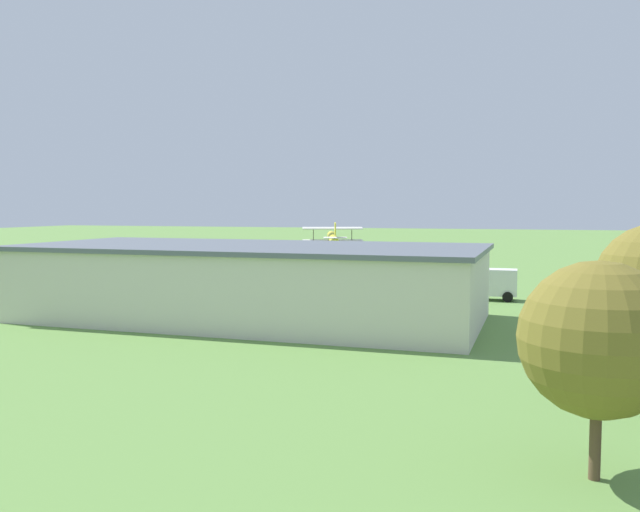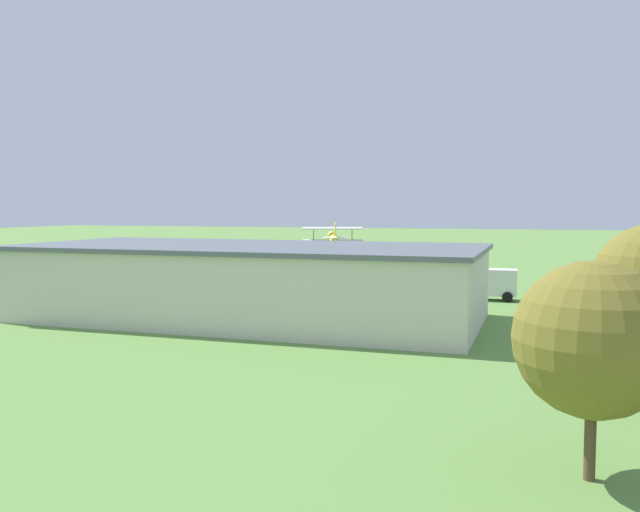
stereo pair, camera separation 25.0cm
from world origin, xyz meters
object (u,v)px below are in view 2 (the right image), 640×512
car_green (139,283)px  car_grey (50,277)px  truck_flatbed_blue (484,283)px  tree_behind_hangar_right (593,340)px  person_by_parked_cars (422,285)px  person_beside_truck (164,276)px  biplane (333,238)px  hangar (250,282)px  car_red (84,281)px  person_crossing_taxiway (164,281)px

car_green → car_grey: car_green is taller
car_grey → truck_flatbed_blue: bearing=-178.3°
car_green → tree_behind_hangar_right: bearing=136.8°
car_grey → person_by_parked_cars: size_ratio=2.65×
car_grey → person_beside_truck: (-12.12, -4.21, 0.06)m
tree_behind_hangar_right → person_beside_truck: bearing=-47.0°
biplane → car_grey: 32.65m
hangar → person_by_parked_cars: 21.95m
car_red → biplane: bearing=-148.9°
hangar → biplane: 27.09m
biplane → person_by_parked_cars: 14.71m
person_crossing_taxiway → car_red: bearing=22.4°
biplane → person_by_parked_cars: (-11.66, 7.86, -4.31)m
car_green → car_grey: 13.05m
car_grey → biplane: bearing=-158.3°
car_red → tree_behind_hangar_right: size_ratio=0.64×
person_beside_truck → truck_flatbed_blue: bearing=175.6°
biplane → car_red: bearing=31.1°
biplane → tree_behind_hangar_right: 57.66m
person_beside_truck → person_crossing_taxiway: (-2.02, 3.33, -0.12)m
car_grey → person_by_parked_cars: person_by_parked_cars is taller
car_grey → person_beside_truck: 12.83m
truck_flatbed_blue → person_beside_truck: size_ratio=3.62×
car_green → hangar: bearing=144.7°
car_green → tree_behind_hangar_right: tree_behind_hangar_right is taller
hangar → biplane: bearing=-87.7°
biplane → person_crossing_taxiway: bearing=34.8°
hangar → biplane: (1.06, -26.97, 2.25)m
person_crossing_taxiway → tree_behind_hangar_right: tree_behind_hangar_right is taller
car_green → tree_behind_hangar_right: (-41.01, 38.47, 3.70)m
person_beside_truck → tree_behind_hangar_right: 61.33m
car_green → car_red: car_green is taller
car_green → person_crossing_taxiway: 3.21m
biplane → tree_behind_hangar_right: (-23.83, 52.50, -0.62)m
hangar → truck_flatbed_blue: (-16.82, -16.46, -1.31)m
person_crossing_taxiway → tree_behind_hangar_right: bearing=133.8°
person_by_parked_cars → car_grey: bearing=5.6°
truck_flatbed_blue → tree_behind_hangar_right: size_ratio=0.90×
car_red → tree_behind_hangar_right: tree_behind_hangar_right is taller
biplane → person_by_parked_cars: biplane is taller
person_by_parked_cars → truck_flatbed_blue: bearing=156.9°
car_red → person_beside_truck: 8.76m
hangar → biplane: biplane is taller
car_green → truck_flatbed_blue: (-35.06, -3.52, 0.77)m
hangar → person_by_parked_cars: (-10.60, -19.11, -2.07)m
biplane → person_crossing_taxiway: biplane is taller
person_beside_truck → hangar: bearing=134.7°
car_red → car_green: bearing=-177.6°
hangar → tree_behind_hangar_right: tree_behind_hangar_right is taller
biplane → car_green: (17.18, 14.04, -4.32)m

